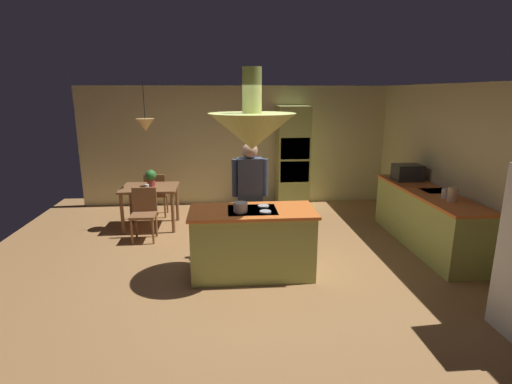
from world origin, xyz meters
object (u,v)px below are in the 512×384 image
at_px(cooking_pot_on_cooktop, 241,207).
at_px(dining_table, 150,193).
at_px(potted_plant_on_table, 151,177).
at_px(kitchen_island, 252,242).
at_px(canister_sugar, 445,194).
at_px(person_at_island, 250,192).
at_px(canister_flour, 452,195).
at_px(oven_tower, 293,157).
at_px(microwave_on_counter, 407,172).
at_px(chair_by_back_wall, 156,192).
at_px(cup_on_table, 147,187).
at_px(chair_facing_island, 144,210).

bearing_deg(cooking_pot_on_cooktop, dining_table, 124.63).
relative_size(potted_plant_on_table, cooking_pot_on_cooktop, 1.67).
relative_size(kitchen_island, cooking_pot_on_cooktop, 9.24).
bearing_deg(canister_sugar, person_at_island, 173.42).
xyz_separation_m(person_at_island, canister_flour, (2.82, -0.51, 0.03)).
bearing_deg(potted_plant_on_table, canister_sugar, -21.73).
distance_m(kitchen_island, cooking_pot_on_cooktop, 0.57).
height_order(oven_tower, microwave_on_counter, oven_tower).
bearing_deg(microwave_on_counter, chair_by_back_wall, 165.69).
bearing_deg(canister_sugar, cooking_pot_on_cooktop, -171.05).
xyz_separation_m(oven_tower, microwave_on_counter, (1.74, -1.68, -0.02)).
xyz_separation_m(kitchen_island, potted_plant_on_table, (-1.67, 2.14, 0.47)).
height_order(kitchen_island, chair_by_back_wall, kitchen_island).
relative_size(canister_flour, microwave_on_counter, 0.45).
bearing_deg(potted_plant_on_table, microwave_on_counter, -7.27).
height_order(chair_by_back_wall, canister_flour, canister_flour).
bearing_deg(dining_table, canister_sugar, -21.16).
bearing_deg(cup_on_table, dining_table, 88.22).
distance_m(kitchen_island, person_at_island, 0.85).
xyz_separation_m(kitchen_island, microwave_on_counter, (2.84, 1.57, 0.59)).
bearing_deg(potted_plant_on_table, cup_on_table, -97.60).
distance_m(chair_facing_island, canister_flour, 4.75).
height_order(dining_table, chair_facing_island, chair_facing_island).
relative_size(oven_tower, dining_table, 2.17).
height_order(kitchen_island, microwave_on_counter, microwave_on_counter).
distance_m(chair_facing_island, potted_plant_on_table, 0.79).
xyz_separation_m(dining_table, chair_facing_island, (0.00, -0.62, -0.14)).
bearing_deg(canister_sugar, chair_facing_island, 165.97).
distance_m(chair_by_back_wall, cup_on_table, 0.88).
bearing_deg(person_at_island, oven_tower, 67.20).
distance_m(kitchen_island, microwave_on_counter, 3.30).
bearing_deg(canister_flour, kitchen_island, -176.73).
distance_m(kitchen_island, chair_by_back_wall, 3.21).
xyz_separation_m(dining_table, cup_on_table, (-0.01, -0.20, 0.16)).
relative_size(cup_on_table, canister_flour, 0.44).
distance_m(oven_tower, chair_by_back_wall, 2.90).
xyz_separation_m(canister_sugar, microwave_on_counter, (0.00, 1.22, 0.07)).
bearing_deg(kitchen_island, potted_plant_on_table, 128.01).
height_order(dining_table, cooking_pot_on_cooktop, cooking_pot_on_cooktop).
xyz_separation_m(kitchen_island, dining_table, (-1.70, 2.10, 0.19)).
bearing_deg(chair_facing_island, oven_tower, 32.25).
relative_size(dining_table, canister_sugar, 6.87).
bearing_deg(microwave_on_counter, oven_tower, 136.04).
distance_m(chair_facing_island, canister_sugar, 4.70).
bearing_deg(kitchen_island, person_at_island, 88.50).
bearing_deg(chair_by_back_wall, person_at_island, 129.88).
relative_size(kitchen_island, oven_tower, 0.78).
distance_m(potted_plant_on_table, cup_on_table, 0.27).
distance_m(cup_on_table, canister_sugar, 4.81).
bearing_deg(canister_sugar, cup_on_table, 161.10).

